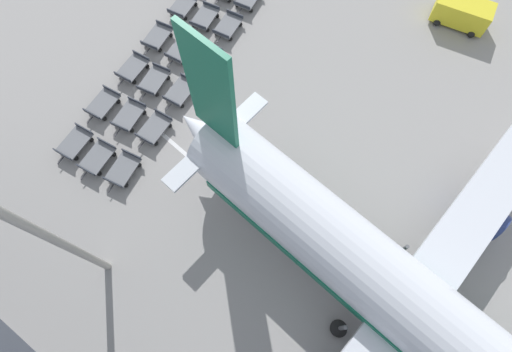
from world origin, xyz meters
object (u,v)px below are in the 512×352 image
(baggage_dolly_row_mid_b_col_b, at_px, (228,26))
(baggage_dolly_row_mid_b_col_d, at_px, (181,92))
(airplane, at_px, (425,319))
(service_van, at_px, (462,12))
(baggage_dolly_row_mid_a_col_f, at_px, (98,158))
(baggage_dolly_row_near_col_f, at_px, (75,143))
(baggage_dolly_row_mid_a_col_e, at_px, (129,116))
(baggage_dolly_row_mid_a_col_d, at_px, (154,81))
(baggage_dolly_row_near_col_c, at_px, (157,37))
(baggage_dolly_row_mid_a_col_c, at_px, (182,50))
(baggage_dolly_row_mid_b_col_f, at_px, (123,170))
(baggage_dolly_row_near_col_b, at_px, (183,6))
(baggage_dolly_row_near_col_e, at_px, (103,104))
(baggage_dolly_row_mid_a_col_b, at_px, (205,18))
(baggage_dolly_row_mid_b_col_e, at_px, (155,128))
(baggage_dolly_row_near_col_d, at_px, (133,68))
(baggage_dolly_row_mid_b_col_c, at_px, (207,59))

(baggage_dolly_row_mid_b_col_b, distance_m, baggage_dolly_row_mid_b_col_d, 7.43)
(airplane, xyz_separation_m, service_van, (-24.32, -7.72, -2.45))
(baggage_dolly_row_mid_a_col_f, relative_size, baggage_dolly_row_mid_b_col_b, 1.00)
(baggage_dolly_row_near_col_f, bearing_deg, baggage_dolly_row_mid_a_col_e, 157.61)
(baggage_dolly_row_mid_a_col_d, bearing_deg, baggage_dolly_row_near_col_c, -142.29)
(baggage_dolly_row_mid_a_col_c, xyz_separation_m, baggage_dolly_row_mid_b_col_d, (3.19, 2.56, 0.00))
(baggage_dolly_row_near_col_c, height_order, baggage_dolly_row_mid_b_col_f, same)
(baggage_dolly_row_near_col_b, height_order, baggage_dolly_row_mid_a_col_f, same)
(baggage_dolly_row_near_col_e, bearing_deg, baggage_dolly_row_mid_a_col_e, 99.66)
(baggage_dolly_row_near_col_c, height_order, baggage_dolly_row_mid_a_col_c, same)
(baggage_dolly_row_mid_a_col_b, xyz_separation_m, baggage_dolly_row_mid_a_col_d, (7.40, 0.78, 0.00))
(service_van, relative_size, baggage_dolly_row_mid_a_col_d, 1.46)
(baggage_dolly_row_mid_a_col_b, bearing_deg, baggage_dolly_row_near_col_b, -87.89)
(service_van, bearing_deg, baggage_dolly_row_mid_b_col_b, -51.76)
(service_van, bearing_deg, baggage_dolly_row_mid_a_col_e, -34.61)
(baggage_dolly_row_mid_b_col_d, distance_m, baggage_dolly_row_mid_b_col_e, 3.68)
(baggage_dolly_row_near_col_e, bearing_deg, baggage_dolly_row_mid_a_col_c, 168.37)
(baggage_dolly_row_near_col_f, bearing_deg, baggage_dolly_row_near_col_d, -171.65)
(baggage_dolly_row_mid_b_col_f, bearing_deg, baggage_dolly_row_mid_b_col_b, -172.80)
(baggage_dolly_row_mid_a_col_c, height_order, baggage_dolly_row_mid_a_col_d, same)
(airplane, xyz_separation_m, baggage_dolly_row_mid_b_col_c, (-8.52, -22.43, -3.14))
(baggage_dolly_row_near_col_c, bearing_deg, service_van, 130.31)
(airplane, distance_m, baggage_dolly_row_near_col_e, 26.43)
(baggage_dolly_row_mid_a_col_b, bearing_deg, baggage_dolly_row_mid_b_col_c, 40.74)
(airplane, distance_m, baggage_dolly_row_mid_b_col_c, 24.20)
(airplane, relative_size, baggage_dolly_row_mid_a_col_f, 11.72)
(baggage_dolly_row_mid_a_col_f, bearing_deg, baggage_dolly_row_near_col_c, -160.81)
(service_van, height_order, baggage_dolly_row_mid_b_col_d, service_van)
(baggage_dolly_row_mid_a_col_b, height_order, baggage_dolly_row_mid_a_col_e, same)
(baggage_dolly_row_near_col_e, xyz_separation_m, baggage_dolly_row_near_col_f, (3.65, 0.68, 0.00))
(baggage_dolly_row_mid_b_col_e, bearing_deg, baggage_dolly_row_mid_b_col_c, -173.62)
(baggage_dolly_row_near_col_f, bearing_deg, airplane, 97.05)
(service_van, height_order, baggage_dolly_row_mid_b_col_c, service_van)
(baggage_dolly_row_near_col_e, bearing_deg, baggage_dolly_row_mid_a_col_f, 39.29)
(baggage_dolly_row_near_col_d, relative_size, baggage_dolly_row_mid_a_col_c, 1.00)
(baggage_dolly_row_mid_b_col_c, distance_m, baggage_dolly_row_mid_b_col_d, 3.69)
(baggage_dolly_row_mid_a_col_f, height_order, baggage_dolly_row_mid_b_col_f, same)
(baggage_dolly_row_mid_a_col_e, height_order, baggage_dolly_row_mid_b_col_f, same)
(baggage_dolly_row_mid_a_col_b, height_order, baggage_dolly_row_mid_a_col_f, same)
(baggage_dolly_row_mid_a_col_e, distance_m, baggage_dolly_row_mid_a_col_f, 3.98)
(baggage_dolly_row_mid_b_col_b, bearing_deg, airplane, 62.11)
(baggage_dolly_row_near_col_d, relative_size, baggage_dolly_row_mid_b_col_e, 1.00)
(baggage_dolly_row_mid_a_col_d, distance_m, baggage_dolly_row_mid_b_col_d, 2.40)
(baggage_dolly_row_mid_b_col_c, bearing_deg, baggage_dolly_row_near_col_c, -81.88)
(baggage_dolly_row_near_col_b, relative_size, baggage_dolly_row_mid_b_col_e, 1.01)
(airplane, height_order, baggage_dolly_row_mid_a_col_d, airplane)
(baggage_dolly_row_mid_a_col_e, bearing_deg, airplane, 87.87)
(baggage_dolly_row_near_col_b, relative_size, baggage_dolly_row_mid_a_col_d, 1.00)
(airplane, height_order, baggage_dolly_row_mid_b_col_f, airplane)
(baggage_dolly_row_mid_b_col_d, bearing_deg, baggage_dolly_row_near_col_e, -43.40)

